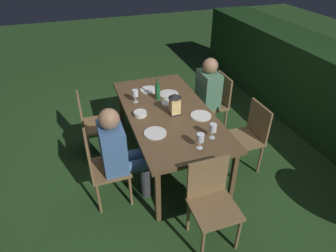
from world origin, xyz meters
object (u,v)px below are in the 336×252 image
Objects in this scene: chair_head_far at (211,200)px; wine_glass_a at (213,128)px; lantern_centerpiece at (175,103)px; bowl_bread at (140,113)px; plate_a at (201,116)px; chair_side_right_b at (248,134)px; chair_side_right_a at (215,101)px; person_in_green at (204,94)px; plate_c at (155,133)px; wine_glass_b at (200,138)px; green_bottle_on_table at (158,92)px; chair_side_left_a at (92,122)px; plate_d at (149,90)px; dining_table at (168,114)px; person_in_blue at (119,151)px; bowl_olives at (167,103)px; chair_side_left_b at (102,166)px; plate_b at (169,94)px.

wine_glass_a is at bearing 155.46° from chair_head_far.
lantern_centerpiece is 0.43m from bowl_bread.
lantern_centerpiece is at bearing -119.02° from plate_a.
chair_side_right_b reaches higher than plate_a.
chair_side_right_a reaches higher than plate_a.
person_in_green is 1.13m from bowl_bread.
plate_c is (0.17, -0.61, 0.00)m from plate_a.
green_bottle_on_table is at bearing -175.14° from wine_glass_b.
chair_side_left_a is 3.55× the size of plate_a.
plate_a is at bearing 32.30° from green_bottle_on_table.
plate_d is at bearing -171.92° from green_bottle_on_table.
chair_side_left_a is 0.76× the size of person_in_green.
dining_table is 11.70× the size of wine_glass_a.
plate_a is (0.69, -0.56, 0.26)m from chair_side_right_a.
lantern_centerpiece is (-0.35, 0.74, 0.25)m from person_in_blue.
plate_a and plate_d have the same top height.
plate_d is at bearing -99.19° from chair_side_right_a.
chair_head_far is 3.00× the size of green_bottle_on_table.
person_in_green is at bearing 153.13° from wine_glass_b.
chair_side_right_b is at bearing 50.15° from green_bottle_on_table.
chair_side_right_b is at bearing 66.95° from lantern_centerpiece.
person_in_green is 3.96× the size of green_bottle_on_table.
person_in_blue is 4.79× the size of plate_d.
plate_c is (-0.04, 0.40, 0.11)m from person_in_blue.
wine_glass_b is (1.23, -0.82, 0.37)m from chair_side_right_a.
bowl_olives is at bearing 13.33° from plate_d.
bowl_olives is at bearing -64.72° from person_in_green.
bowl_olives is at bearing 164.23° from dining_table.
green_bottle_on_table is at bearing -174.55° from dining_table.
plate_d is 1.57× the size of bowl_bread.
plate_d is at bearing -174.48° from wine_glass_b.
green_bottle_on_table is at bearing -129.85° from chair_side_right_b.
chair_side_left_b reaches higher than plate_a.
wine_glass_b is (0.34, 0.75, 0.22)m from person_in_blue.
chair_side_right_b is 1.77m from chair_side_left_b.
plate_b is at bearing -85.82° from chair_side_right_a.
chair_side_right_a is 3.36× the size of plate_b.
person_in_green is at bearing 122.87° from dining_table.
chair_side_left_a is at bearing -79.26° from plate_d.
chair_side_right_a is (-0.44, 0.88, -0.20)m from dining_table.
bowl_bread is (0.44, -1.03, 0.13)m from person_in_green.
person_in_green is 7.41× the size of bowl_olives.
wine_glass_b is (-0.45, 0.06, 0.37)m from chair_head_far.
lantern_centerpiece is 1.71× the size of bowl_olives.
plate_a is at bearing 15.75° from plate_b.
plate_b and plate_d have the same top height.
chair_side_left_b is 5.61× the size of bowl_olives.
bowl_bread reaches higher than plate_b.
chair_side_left_a is at bearing -119.79° from lantern_centerpiece.
chair_side_right_a is 5.69× the size of bowl_bread.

